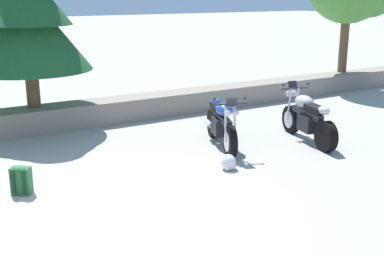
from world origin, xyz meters
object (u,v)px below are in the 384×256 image
Objects in this scene: motorcycle_silver_far_right at (307,119)px; pine_tree_mid_left at (27,17)px; rider_helmet at (228,162)px; motorcycle_blue_centre at (222,124)px; rider_backpack at (21,179)px.

motorcycle_silver_far_right is 0.56× the size of pine_tree_mid_left.
rider_helmet is at bearing -62.87° from pine_tree_mid_left.
motorcycle_blue_centre is at bearing -47.72° from pine_tree_mid_left.
rider_helmet is (-0.67, -1.20, -0.35)m from motorcycle_blue_centre.
motorcycle_blue_centre is at bearing 6.13° from rider_backpack.
motorcycle_blue_centre is 1.42m from rider_helmet.
pine_tree_mid_left reaches higher than motorcycle_silver_far_right.
pine_tree_mid_left is at bearing 140.79° from motorcycle_silver_far_right.
motorcycle_blue_centre reaches higher than rider_helmet.
rider_backpack is 1.68× the size of rider_helmet.
motorcycle_silver_far_right is 5.89m from rider_backpack.
rider_helmet is at bearing -12.53° from rider_backpack.
motorcycle_blue_centre and motorcycle_silver_far_right have the same top height.
pine_tree_mid_left reaches higher than rider_backpack.
rider_helmet is 5.56m from pine_tree_mid_left.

